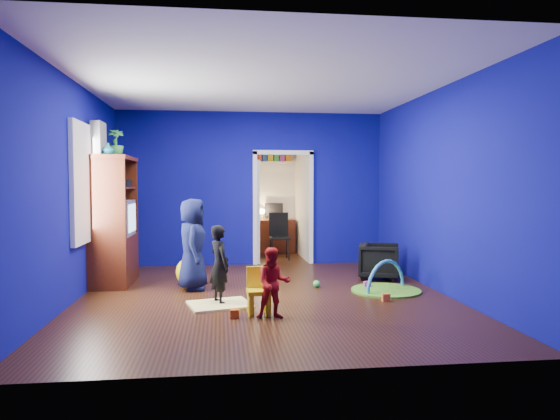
{
  "coord_description": "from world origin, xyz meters",
  "views": [
    {
      "loc": [
        -0.6,
        -6.73,
        1.54
      ],
      "look_at": [
        0.26,
        0.4,
        1.16
      ],
      "focal_mm": 32.0,
      "sensor_mm": 36.0,
      "label": 1
    }
  ],
  "objects": [
    {
      "name": "wall_front",
      "position": [
        0.0,
        -2.75,
        1.45
      ],
      "size": [
        5.0,
        0.02,
        2.9
      ],
      "primitive_type": "cube",
      "color": "#0B0B7B",
      "rests_on": "floor"
    },
    {
      "name": "wall_right",
      "position": [
        2.5,
        0.0,
        1.45
      ],
      "size": [
        0.02,
        5.5,
        2.9
      ],
      "primitive_type": "cube",
      "color": "#0B0B7B",
      "rests_on": "floor"
    },
    {
      "name": "toy_2",
      "position": [
        -0.44,
        -1.05,
        0.05
      ],
      "size": [
        0.1,
        0.08,
        0.1
      ],
      "primitive_type": "cube",
      "color": "#DB510B",
      "rests_on": "floor"
    },
    {
      "name": "yellow_blanket",
      "position": [
        -0.61,
        -0.45,
        0.01
      ],
      "size": [
        0.87,
        0.77,
        0.03
      ],
      "primitive_type": "cube",
      "rotation": [
        0.0,
        0.0,
        0.25
      ],
      "color": "#F2E07A",
      "rests_on": "floor"
    },
    {
      "name": "window_left",
      "position": [
        -2.48,
        0.35,
        1.55
      ],
      "size": [
        0.03,
        0.95,
        1.55
      ],
      "primitive_type": "cube",
      "color": "white",
      "rests_on": "wall_left"
    },
    {
      "name": "ceiling",
      "position": [
        0.0,
        0.0,
        2.9
      ],
      "size": [
        5.0,
        5.5,
        0.01
      ],
      "primitive_type": "cube",
      "color": "white",
      "rests_on": "wall_back"
    },
    {
      "name": "floor",
      "position": [
        0.0,
        0.0,
        0.0
      ],
      "size": [
        5.0,
        5.5,
        0.01
      ],
      "primitive_type": "cube",
      "color": "black",
      "rests_on": "ground"
    },
    {
      "name": "wall_back",
      "position": [
        0.0,
        2.75,
        1.45
      ],
      "size": [
        5.0,
        0.02,
        2.9
      ],
      "primitive_type": "cube",
      "color": "#0B0B7B",
      "rests_on": "floor"
    },
    {
      "name": "child_black",
      "position": [
        -0.61,
        -0.35,
        0.51
      ],
      "size": [
        0.38,
        0.44,
        1.02
      ],
      "primitive_type": "imported",
      "rotation": [
        0.0,
        0.0,
        2.02
      ],
      "color": "black",
      "rests_on": "floor"
    },
    {
      "name": "folding_chair",
      "position": [
        0.6,
        3.3,
        0.46
      ],
      "size": [
        0.4,
        0.4,
        0.92
      ],
      "primitive_type": "cube",
      "color": "black",
      "rests_on": "floor"
    },
    {
      "name": "potted_plant",
      "position": [
        -2.22,
        1.35,
        2.18
      ],
      "size": [
        0.31,
        0.31,
        0.44
      ],
      "primitive_type": "imported",
      "rotation": [
        0.0,
        0.0,
        0.33
      ],
      "color": "#318837",
      "rests_on": "tv_armoire"
    },
    {
      "name": "child_navy",
      "position": [
        -1.0,
        0.57,
        0.66
      ],
      "size": [
        0.43,
        0.66,
        1.33
      ],
      "primitive_type": "imported",
      "rotation": [
        0.0,
        0.0,
        1.58
      ],
      "color": "#0E0F33",
      "rests_on": "floor"
    },
    {
      "name": "armchair",
      "position": [
        1.96,
        1.05,
        0.29
      ],
      "size": [
        0.8,
        0.79,
        0.58
      ],
      "primitive_type": "imported",
      "rotation": [
        0.0,
        0.0,
        1.23
      ],
      "color": "black",
      "rests_on": "floor"
    },
    {
      "name": "kid_chair",
      "position": [
        -0.15,
        -0.92,
        0.25
      ],
      "size": [
        0.29,
        0.29,
        0.5
      ],
      "primitive_type": "cube",
      "rotation": [
        0.0,
        0.0,
        0.04
      ],
      "color": "yellow",
      "rests_on": "floor"
    },
    {
      "name": "hopper_ball",
      "position": [
        -1.05,
        0.82,
        0.22
      ],
      "size": [
        0.44,
        0.44,
        0.44
      ],
      "primitive_type": "sphere",
      "color": "yellow",
      "rests_on": "floor"
    },
    {
      "name": "alcove",
      "position": [
        0.6,
        3.62,
        1.25
      ],
      "size": [
        1.0,
        1.75,
        2.5
      ],
      "primitive_type": null,
      "color": "silver",
      "rests_on": "floor"
    },
    {
      "name": "toy_3",
      "position": [
        0.82,
        0.51,
        0.06
      ],
      "size": [
        0.11,
        0.11,
        0.11
      ],
      "primitive_type": "sphere",
      "color": "green",
      "rests_on": "floor"
    },
    {
      "name": "curtain",
      "position": [
        -2.37,
        0.9,
        1.25
      ],
      "size": [
        0.14,
        0.42,
        2.4
      ],
      "primitive_type": "cube",
      "color": "slate",
      "rests_on": "floor"
    },
    {
      "name": "desk_monitor",
      "position": [
        0.6,
        4.38,
        0.95
      ],
      "size": [
        0.4,
        0.05,
        0.32
      ],
      "primitive_type": "cube",
      "color": "black",
      "rests_on": "study_desk"
    },
    {
      "name": "wall_left",
      "position": [
        -2.5,
        0.0,
        1.45
      ],
      "size": [
        0.02,
        5.5,
        2.9
      ],
      "primitive_type": "cube",
      "color": "#0B0B7B",
      "rests_on": "floor"
    },
    {
      "name": "tv_armoire",
      "position": [
        -2.22,
        1.13,
        0.98
      ],
      "size": [
        0.58,
        1.14,
        1.96
      ],
      "primitive_type": "cube",
      "color": "#380F09",
      "rests_on": "floor"
    },
    {
      "name": "desk_lamp",
      "position": [
        0.32,
        4.32,
        0.93
      ],
      "size": [
        0.14,
        0.14,
        0.14
      ],
      "primitive_type": "sphere",
      "color": "#FFD88C",
      "rests_on": "study_desk"
    },
    {
      "name": "toy_0",
      "position": [
        1.56,
        -0.46,
        0.05
      ],
      "size": [
        0.1,
        0.08,
        0.1
      ],
      "primitive_type": "cube",
      "color": "orange",
      "rests_on": "floor"
    },
    {
      "name": "doorway",
      "position": [
        0.6,
        2.75,
        1.05
      ],
      "size": [
        1.16,
        0.1,
        2.1
      ],
      "primitive_type": "cube",
      "color": "white",
      "rests_on": "floor"
    },
    {
      "name": "crt_tv",
      "position": [
        -2.18,
        1.13,
        1.02
      ],
      "size": [
        0.46,
        0.7,
        0.54
      ],
      "primitive_type": "cube",
      "color": "silver",
      "rests_on": "tv_armoire"
    },
    {
      "name": "toddler_red",
      "position": [
        0.0,
        -1.12,
        0.41
      ],
      "size": [
        0.4,
        0.31,
        0.82
      ],
      "primitive_type": "imported",
      "rotation": [
        0.0,
        0.0,
        -0.01
      ],
      "color": "#B51C13",
      "rests_on": "floor"
    },
    {
      "name": "toy_1",
      "position": [
        2.11,
        1.14,
        0.06
      ],
      "size": [
        0.11,
        0.11,
        0.11
      ],
      "primitive_type": "sphere",
      "color": "blue",
      "rests_on": "floor"
    },
    {
      "name": "study_desk",
      "position": [
        0.6,
        4.26,
        0.38
      ],
      "size": [
        0.88,
        0.44,
        0.75
      ],
      "primitive_type": "cube",
      "color": "#3D140A",
      "rests_on": "floor"
    },
    {
      "name": "toy_arch",
      "position": [
        1.76,
        0.12,
        0.02
      ],
      "size": [
        0.75,
        0.54,
        0.88
      ],
      "primitive_type": "torus",
      "rotation": [
        1.57,
        0.0,
        0.61
      ],
      "color": "#3F8CD8",
      "rests_on": "floor"
    },
    {
      "name": "toy_4",
      "position": [
        1.55,
        0.36,
        0.05
      ],
      "size": [
        0.1,
        0.08,
        0.1
      ],
      "primitive_type": "cube",
      "color": "#BA45A8",
      "rests_on": "floor"
    },
    {
      "name": "play_mat",
      "position": [
        1.76,
        0.12,
        0.01
      ],
      "size": [
        0.99,
        0.99,
        0.03
      ],
      "primitive_type": "cylinder",
      "color": "#359321",
      "rests_on": "floor"
    },
    {
      "name": "book_shelf",
      "position": [
        0.6,
        4.37,
        2.02
      ],
      "size": [
        0.88,
        0.24,
        0.04
      ],
      "primitive_type": "cube",
      "color": "white",
      "rests_on": "study_desk"
    },
    {
      "name": "vase",
      "position": [
        -2.22,
        0.83,
        2.05
      ],
      "size": [
        0.22,
        0.22,
        0.18
      ],
      "primitive_type": "imported",
      "rotation": [
        0.0,
        0.0,
        0.35
      ],
      "color": "#0D5E6D",
      "rests_on": "tv_armoire"
    }
  ]
}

